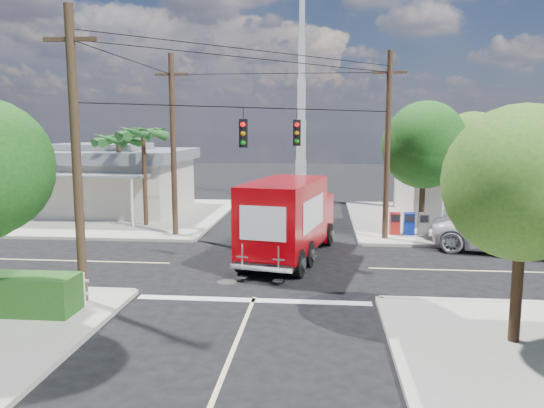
# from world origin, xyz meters

# --- Properties ---
(ground) EXTENTS (120.00, 120.00, 0.00)m
(ground) POSITION_xyz_m (0.00, 0.00, 0.00)
(ground) COLOR black
(ground) RESTS_ON ground
(sidewalk_ne) EXTENTS (14.12, 14.12, 0.14)m
(sidewalk_ne) POSITION_xyz_m (10.88, 10.88, 0.07)
(sidewalk_ne) COLOR #A29D92
(sidewalk_ne) RESTS_ON ground
(sidewalk_nw) EXTENTS (14.12, 14.12, 0.14)m
(sidewalk_nw) POSITION_xyz_m (-10.88, 10.88, 0.07)
(sidewalk_nw) COLOR #A29D92
(sidewalk_nw) RESTS_ON ground
(road_markings) EXTENTS (32.00, 32.00, 0.01)m
(road_markings) POSITION_xyz_m (0.00, -1.47, 0.01)
(road_markings) COLOR beige
(road_markings) RESTS_ON ground
(building_ne) EXTENTS (11.80, 10.20, 4.50)m
(building_ne) POSITION_xyz_m (12.50, 11.97, 2.32)
(building_ne) COLOR silver
(building_ne) RESTS_ON sidewalk_ne
(building_nw) EXTENTS (10.80, 10.20, 4.30)m
(building_nw) POSITION_xyz_m (-12.00, 12.46, 2.22)
(building_nw) COLOR beige
(building_nw) RESTS_ON sidewalk_nw
(radio_tower) EXTENTS (0.80, 0.80, 17.00)m
(radio_tower) POSITION_xyz_m (0.50, 20.00, 5.64)
(radio_tower) COLOR silver
(radio_tower) RESTS_ON ground
(tree_ne_front) EXTENTS (4.21, 4.14, 6.66)m
(tree_ne_front) POSITION_xyz_m (7.21, 6.76, 4.77)
(tree_ne_front) COLOR #422D1C
(tree_ne_front) RESTS_ON sidewalk_ne
(tree_ne_back) EXTENTS (3.77, 3.66, 5.82)m
(tree_ne_back) POSITION_xyz_m (9.81, 8.96, 4.19)
(tree_ne_back) COLOR #422D1C
(tree_ne_back) RESTS_ON sidewalk_ne
(tree_se) EXTENTS (3.67, 3.54, 5.62)m
(tree_se) POSITION_xyz_m (7.01, -7.24, 4.04)
(tree_se) COLOR #422D1C
(tree_se) RESTS_ON sidewalk_se
(palm_nw_front) EXTENTS (3.01, 3.08, 5.59)m
(palm_nw_front) POSITION_xyz_m (-7.50, 7.50, 5.04)
(palm_nw_front) COLOR #422D1C
(palm_nw_front) RESTS_ON sidewalk_nw
(palm_nw_back) EXTENTS (3.01, 3.08, 5.19)m
(palm_nw_back) POSITION_xyz_m (-9.50, 9.00, 4.67)
(palm_nw_back) COLOR #422D1C
(palm_nw_back) RESTS_ON sidewalk_nw
(utility_poles) EXTENTS (12.00, 10.68, 9.00)m
(utility_poles) POSITION_xyz_m (-1.58, 1.60, 4.67)
(utility_poles) COLOR #473321
(utility_poles) RESTS_ON ground
(vending_boxes) EXTENTS (1.90, 0.50, 1.10)m
(vending_boxes) POSITION_xyz_m (6.50, 6.20, 0.69)
(vending_boxes) COLOR #A21A16
(vending_boxes) RESTS_ON sidewalk_ne
(delivery_truck) EXTENTS (3.82, 8.03, 3.35)m
(delivery_truck) POSITION_xyz_m (0.78, 1.26, 1.70)
(delivery_truck) COLOR black
(delivery_truck) RESTS_ON ground
(parked_car) EXTENTS (6.83, 4.62, 1.74)m
(parked_car) POSITION_xyz_m (10.29, 3.43, 0.87)
(parked_car) COLOR silver
(parked_car) RESTS_ON ground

